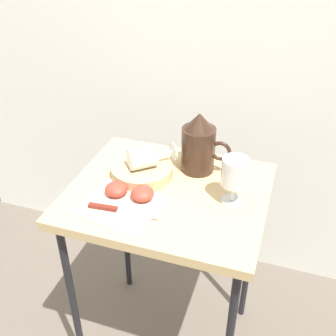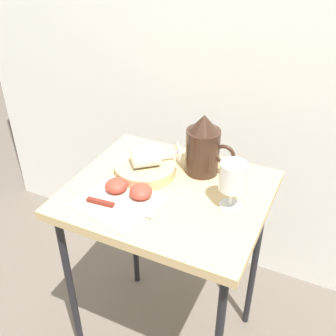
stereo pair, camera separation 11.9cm
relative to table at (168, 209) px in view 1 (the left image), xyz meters
The scene contains 10 objects.
curtain_drape 0.68m from the table, 90.00° to the left, with size 2.40×0.03×2.13m, color white.
table is the anchor object (origin of this frame).
linen_napkin 0.17m from the table, 132.48° to the right, with size 0.21×0.20×0.00m, color beige.
basket_tray 0.15m from the table, 154.11° to the left, with size 0.19×0.19×0.04m, color tan.
pitcher 0.21m from the table, 68.62° to the left, with size 0.16×0.11×0.20m.
wine_glass_upright 0.25m from the table, ahead, with size 0.08×0.08×0.14m.
wine_glass_tipped_near 0.18m from the table, 152.53° to the left, with size 0.15×0.15×0.07m.
apple_half_left 0.18m from the table, 152.14° to the right, with size 0.07×0.07×0.04m, color #CC3D2D.
apple_half_right 0.13m from the table, 128.97° to the right, with size 0.07×0.07×0.04m, color #CC3D2D.
knife 0.20m from the table, 128.16° to the right, with size 0.21×0.03×0.01m.
Camera 1 is at (0.31, -0.94, 1.46)m, focal length 43.68 mm.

